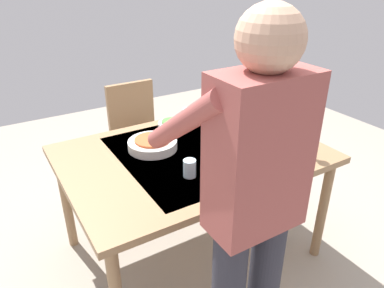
# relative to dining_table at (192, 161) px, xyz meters

# --- Properties ---
(ground_plane) EXTENTS (6.00, 6.00, 0.00)m
(ground_plane) POSITION_rel_dining_table_xyz_m (0.00, 0.00, -0.69)
(ground_plane) COLOR #9E9384
(dining_table) EXTENTS (1.53, 1.09, 0.76)m
(dining_table) POSITION_rel_dining_table_xyz_m (0.00, 0.00, 0.00)
(dining_table) COLOR #93704C
(dining_table) RESTS_ON ground_plane
(chair_near) EXTENTS (0.40, 0.40, 0.91)m
(chair_near) POSITION_rel_dining_table_xyz_m (-0.03, -0.93, -0.16)
(chair_near) COLOR brown
(chair_near) RESTS_ON ground_plane
(person_server) EXTENTS (0.42, 0.61, 1.69)m
(person_server) POSITION_rel_dining_table_xyz_m (0.22, 0.81, 0.27)
(person_server) COLOR #2D2D38
(person_server) RESTS_ON ground_plane
(wine_bottle) EXTENTS (0.07, 0.07, 0.30)m
(wine_bottle) POSITION_rel_dining_table_xyz_m (-0.32, 0.33, 0.18)
(wine_bottle) COLOR black
(wine_bottle) RESTS_ON dining_table
(wine_glass_left) EXTENTS (0.07, 0.07, 0.15)m
(wine_glass_left) POSITION_rel_dining_table_xyz_m (-0.06, 0.28, 0.17)
(wine_glass_left) COLOR white
(wine_glass_left) RESTS_ON dining_table
(wine_glass_right) EXTENTS (0.07, 0.07, 0.15)m
(wine_glass_right) POSITION_rel_dining_table_xyz_m (-0.55, 0.42, 0.17)
(wine_glass_right) COLOR white
(wine_glass_right) RESTS_ON dining_table
(water_cup_near_left) EXTENTS (0.08, 0.08, 0.10)m
(water_cup_near_left) POSITION_rel_dining_table_xyz_m (-0.21, -0.41, 0.12)
(water_cup_near_left) COLOR silver
(water_cup_near_left) RESTS_ON dining_table
(water_cup_near_right) EXTENTS (0.07, 0.07, 0.10)m
(water_cup_near_right) POSITION_rel_dining_table_xyz_m (-0.44, -0.36, 0.12)
(water_cup_near_right) COLOR silver
(water_cup_near_right) RESTS_ON dining_table
(water_cup_far_left) EXTENTS (0.07, 0.07, 0.10)m
(water_cup_far_left) POSITION_rel_dining_table_xyz_m (0.16, 0.24, 0.12)
(water_cup_far_left) COLOR silver
(water_cup_far_left) RESTS_ON dining_table
(serving_bowl_pasta) EXTENTS (0.30, 0.30, 0.07)m
(serving_bowl_pasta) POSITION_rel_dining_table_xyz_m (0.19, -0.15, 0.10)
(serving_bowl_pasta) COLOR silver
(serving_bowl_pasta) RESTS_ON dining_table
(side_bowl_salad) EXTENTS (0.18, 0.18, 0.07)m
(side_bowl_salad) POSITION_rel_dining_table_xyz_m (-0.04, -0.34, 0.10)
(side_bowl_salad) COLOR silver
(side_bowl_salad) RESTS_ON dining_table
(dinner_plate_near) EXTENTS (0.23, 0.23, 0.01)m
(dinner_plate_near) POSITION_rel_dining_table_xyz_m (-0.32, 0.10, 0.07)
(dinner_plate_near) COLOR silver
(dinner_plate_near) RESTS_ON dining_table
(table_knife) EXTENTS (0.08, 0.19, 0.00)m
(table_knife) POSITION_rel_dining_table_xyz_m (-0.55, -0.13, 0.07)
(table_knife) COLOR silver
(table_knife) RESTS_ON dining_table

